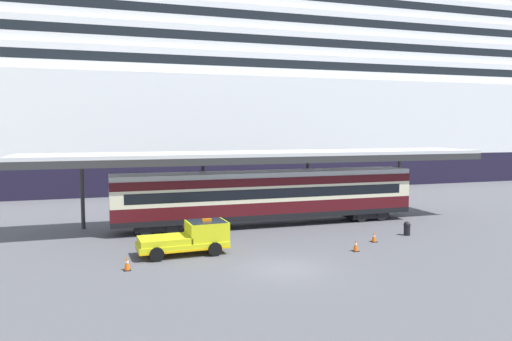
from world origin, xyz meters
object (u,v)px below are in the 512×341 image
Objects in this scene: cruise_ship at (97,71)px; train_carriage at (268,195)px; traffic_cone_far at (356,245)px; traffic_cone_near at (127,263)px; traffic_cone_mid at (374,237)px; quay_bollard at (407,228)px; service_truck at (191,237)px.

train_carriage is at bearing -68.14° from cruise_ship.
traffic_cone_near is at bearing 179.64° from traffic_cone_far.
traffic_cone_mid is 0.70× the size of quay_bollard.
traffic_cone_far is 0.79× the size of quay_bollard.
traffic_cone_mid is (15.55, 1.68, -0.06)m from traffic_cone_near.
train_carriage is at bearing 43.47° from service_truck.
traffic_cone_near is at bearing -87.73° from cruise_ship.
traffic_cone_far reaches higher than traffic_cone_mid.
train_carriage is 14.15m from traffic_cone_near.
train_carriage is (12.35, -30.77, -12.28)m from cruise_ship.
service_truck is 6.81× the size of traffic_cone_near.
traffic_cone_near is 15.64m from traffic_cone_mid.
traffic_cone_near is at bearing -148.23° from service_truck.
traffic_cone_near is (-3.77, -2.33, -0.61)m from service_truck.
cruise_ship is at bearing 92.27° from traffic_cone_near.
train_carriage is at bearing 142.04° from quay_bollard.
service_truck is at bearing -81.87° from cruise_ship.
cruise_ship is 42.24m from traffic_cone_near.
service_truck reaches higher than traffic_cone_near.
traffic_cone_mid is at bearing -3.16° from service_truck.
quay_bollard is (20.34, -37.01, -14.07)m from cruise_ship.
traffic_cone_near is 0.81× the size of quay_bollard.
train_carriage is at bearing 123.21° from traffic_cone_mid.
traffic_cone_mid is 0.88× the size of traffic_cone_far.
traffic_cone_mid is at bearing -56.79° from train_carriage.
traffic_cone_near is (1.57, -39.75, -14.20)m from cruise_ship.
traffic_cone_mid is at bearing -161.87° from quay_bollard.
traffic_cone_far is at bearing -0.36° from traffic_cone_near.
traffic_cone_near is at bearing -173.82° from traffic_cone_mid.
service_truck is at bearing 165.67° from traffic_cone_far.
train_carriage is 9.58m from traffic_cone_far.
train_carriage reaches higher than traffic_cone_mid.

